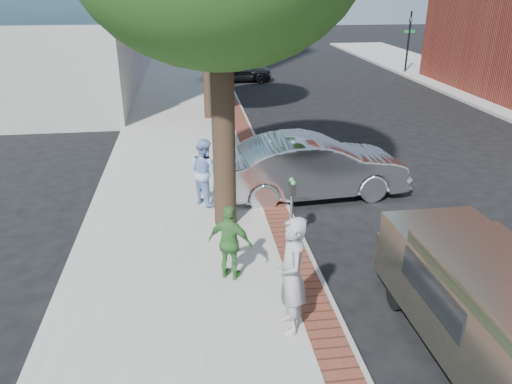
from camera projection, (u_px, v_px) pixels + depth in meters
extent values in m
plane|color=black|center=(262.00, 267.00, 10.36)|extent=(120.00, 120.00, 0.00)
cube|color=#9E9991|center=(186.00, 149.00, 17.44)|extent=(5.00, 60.00, 0.15)
cube|color=brown|center=(249.00, 144.00, 17.68)|extent=(0.60, 60.00, 0.01)
cube|color=gray|center=(258.00, 146.00, 17.76)|extent=(0.10, 60.00, 0.15)
cylinder|color=black|center=(223.00, 46.00, 29.80)|extent=(0.12, 0.12, 3.80)
imported|color=black|center=(223.00, 27.00, 29.37)|extent=(0.18, 0.15, 0.90)
cube|color=#1E7238|center=(223.00, 34.00, 29.53)|extent=(0.70, 0.03, 0.18)
cylinder|color=black|center=(408.00, 43.00, 31.24)|extent=(0.12, 0.12, 3.80)
imported|color=black|center=(410.00, 25.00, 30.81)|extent=(0.18, 0.15, 0.90)
cube|color=#1E7238|center=(409.00, 31.00, 30.97)|extent=(0.70, 0.03, 0.18)
cylinder|color=black|center=(223.00, 134.00, 11.10)|extent=(0.52, 0.52, 4.40)
cylinder|color=black|center=(208.00, 71.00, 20.44)|extent=(0.40, 0.40, 3.85)
cylinder|color=gray|center=(291.00, 217.00, 10.88)|extent=(0.07, 0.07, 1.15)
cube|color=#2D3030|center=(293.00, 190.00, 10.53)|extent=(0.12, 0.14, 0.24)
cube|color=#2D3030|center=(291.00, 186.00, 10.69)|extent=(0.12, 0.14, 0.24)
sphere|color=#3F8C4C|center=(293.00, 183.00, 10.47)|extent=(0.11, 0.11, 0.11)
sphere|color=#3F8C4C|center=(291.00, 180.00, 10.63)|extent=(0.11, 0.11, 0.11)
imported|color=#9D9CA1|center=(291.00, 276.00, 7.93)|extent=(0.48, 0.74, 2.02)
imported|color=#91ADE1|center=(204.00, 172.00, 12.68)|extent=(1.02, 1.06, 1.73)
imported|color=#41803A|center=(230.00, 243.00, 9.44)|extent=(0.96, 0.75, 1.52)
imported|color=#B3B5BB|center=(312.00, 167.00, 13.53)|extent=(5.21, 2.16, 1.68)
imported|color=black|center=(237.00, 70.00, 29.26)|extent=(4.08, 1.82, 1.36)
cube|color=gray|center=(490.00, 309.00, 7.51)|extent=(1.82, 4.51, 1.26)
cube|color=gray|center=(428.00, 258.00, 9.40)|extent=(1.74, 0.86, 0.75)
cube|color=gray|center=(510.00, 279.00, 6.97)|extent=(1.62, 3.20, 0.15)
cylinder|color=black|center=(398.00, 293.00, 8.97)|extent=(0.21, 0.60, 0.60)
cylinder|color=black|center=(477.00, 286.00, 9.18)|extent=(0.21, 0.60, 0.60)
cube|color=black|center=(430.00, 291.00, 7.45)|extent=(0.04, 1.87, 0.52)
cube|color=black|center=(420.00, 233.00, 9.66)|extent=(1.50, 0.03, 0.37)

